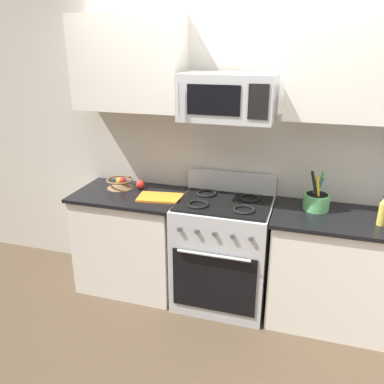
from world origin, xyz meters
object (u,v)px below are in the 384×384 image
object	(u,v)px
range_oven	(223,252)
cutting_board	(160,197)
fruit_basket	(120,183)
apple_loose	(140,185)
bottle_oil	(382,212)
utensil_crock	(316,201)
microwave	(228,97)

from	to	relation	value
range_oven	cutting_board	xyz separation A→B (m)	(-0.54, -0.04, 0.44)
range_oven	cutting_board	world-z (taller)	range_oven
range_oven	fruit_basket	xyz separation A→B (m)	(-0.97, 0.10, 0.48)
apple_loose	bottle_oil	xyz separation A→B (m)	(1.94, -0.19, 0.06)
apple_loose	fruit_basket	bearing A→B (deg)	-171.57
apple_loose	cutting_board	world-z (taller)	apple_loose
utensil_crock	apple_loose	size ratio (longest dim) A/B	3.97
fruit_basket	apple_loose	bearing A→B (deg)	8.43
cutting_board	bottle_oil	distance (m)	1.69
cutting_board	range_oven	bearing A→B (deg)	4.12
cutting_board	bottle_oil	bearing A→B (deg)	-0.88
microwave	cutting_board	world-z (taller)	microwave
utensil_crock	cutting_board	size ratio (longest dim) A/B	0.87
range_oven	fruit_basket	distance (m)	1.09
fruit_basket	cutting_board	world-z (taller)	fruit_basket
apple_loose	cutting_board	bearing A→B (deg)	-33.65
utensil_crock	bottle_oil	xyz separation A→B (m)	(0.44, -0.16, 0.03)
apple_loose	utensil_crock	bearing A→B (deg)	-1.24
bottle_oil	range_oven	bearing A→B (deg)	176.78
apple_loose	cutting_board	size ratio (longest dim) A/B	0.22
cutting_board	bottle_oil	world-z (taller)	bottle_oil
utensil_crock	fruit_basket	bearing A→B (deg)	179.83
microwave	bottle_oil	xyz separation A→B (m)	(1.15, -0.09, -0.74)
microwave	cutting_board	xyz separation A→B (m)	(-0.54, -0.07, -0.83)
fruit_basket	bottle_oil	size ratio (longest dim) A/B	1.05
fruit_basket	apple_loose	world-z (taller)	fruit_basket
range_oven	microwave	xyz separation A→B (m)	(-0.00, 0.03, 1.28)
range_oven	microwave	distance (m)	1.28
cutting_board	fruit_basket	bearing A→B (deg)	162.19
microwave	utensil_crock	distance (m)	1.04
range_oven	bottle_oil	size ratio (longest dim) A/B	4.90
microwave	bottle_oil	size ratio (longest dim) A/B	3.13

